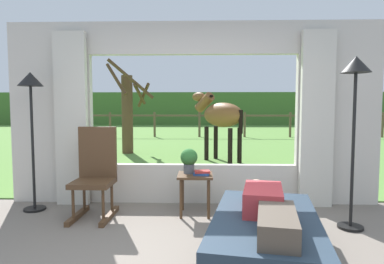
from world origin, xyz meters
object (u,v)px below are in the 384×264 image
object	(u,v)px
recliner_sofa	(265,239)
side_table	(195,181)
floor_lamp_left	(31,99)
horse	(220,115)
pasture_tree	(128,110)
reclining_person	(267,206)
potted_plant	(189,159)
book_stack	(202,173)
floor_lamp_right	(355,90)
rocking_chair	(95,173)

from	to	relation	value
recliner_sofa	side_table	size ratio (longest dim) A/B	3.53
floor_lamp_left	horse	xyz separation A→B (m)	(2.68, 4.03, -0.32)
recliner_sofa	floor_lamp_left	world-z (taller)	floor_lamp_left
floor_lamp_left	horse	bearing A→B (deg)	56.44
floor_lamp_left	pasture_tree	distance (m)	5.34
reclining_person	side_table	bearing A→B (deg)	125.62
potted_plant	book_stack	bearing A→B (deg)	-34.85
pasture_tree	side_table	bearing A→B (deg)	-69.40
horse	floor_lamp_right	bearing A→B (deg)	-115.50
floor_lamp_right	book_stack	bearing A→B (deg)	167.05
book_stack	floor_lamp_left	distance (m)	2.42
horse	rocking_chair	bearing A→B (deg)	-153.45
potted_plant	floor_lamp_right	bearing A→B (deg)	-15.19
floor_lamp_left	reclining_person	bearing A→B (deg)	-28.06
floor_lamp_right	potted_plant	bearing A→B (deg)	164.81
floor_lamp_left	pasture_tree	xyz separation A→B (m)	(0.09, 5.34, -0.21)
potted_plant	floor_lamp_right	world-z (taller)	floor_lamp_right
recliner_sofa	book_stack	size ratio (longest dim) A/B	8.62
recliner_sofa	reclining_person	distance (m)	0.31
floor_lamp_left	pasture_tree	size ratio (longest dim) A/B	0.69
rocking_chair	book_stack	world-z (taller)	rocking_chair
rocking_chair	side_table	xyz separation A→B (m)	(1.25, 0.09, -0.12)
book_stack	floor_lamp_right	world-z (taller)	floor_lamp_right
floor_lamp_right	horse	world-z (taller)	floor_lamp_right
floor_lamp_right	pasture_tree	bearing A→B (deg)	122.96
book_stack	floor_lamp_left	bearing A→B (deg)	175.71
recliner_sofa	floor_lamp_right	distance (m)	1.96
floor_lamp_left	side_table	bearing A→B (deg)	-3.00
rocking_chair	side_table	size ratio (longest dim) A/B	2.15
floor_lamp_left	recliner_sofa	bearing A→B (deg)	-27.27
recliner_sofa	potted_plant	distance (m)	1.64
recliner_sofa	rocking_chair	bearing A→B (deg)	157.27
reclining_person	potted_plant	xyz separation A→B (m)	(-0.73, 1.43, 0.18)
potted_plant	floor_lamp_right	distance (m)	2.10
potted_plant	horse	distance (m)	4.16
rocking_chair	book_stack	size ratio (longest dim) A/B	5.27
book_stack	potted_plant	bearing A→B (deg)	145.15
rocking_chair	side_table	world-z (taller)	rocking_chair
horse	potted_plant	bearing A→B (deg)	-139.14
side_table	horse	world-z (taller)	horse
reclining_person	pasture_tree	world-z (taller)	pasture_tree
rocking_chair	pasture_tree	xyz separation A→B (m)	(-0.80, 5.54, 0.72)
side_table	horse	bearing A→B (deg)	82.65
recliner_sofa	book_stack	world-z (taller)	book_stack
recliner_sofa	potted_plant	bearing A→B (deg)	128.11
floor_lamp_right	pasture_tree	size ratio (longest dim) A/B	0.73
rocking_chair	floor_lamp_right	world-z (taller)	floor_lamp_right
recliner_sofa	floor_lamp_left	size ratio (longest dim) A/B	1.01
side_table	book_stack	bearing A→B (deg)	-32.85
rocking_chair	floor_lamp_right	bearing A→B (deg)	-5.82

